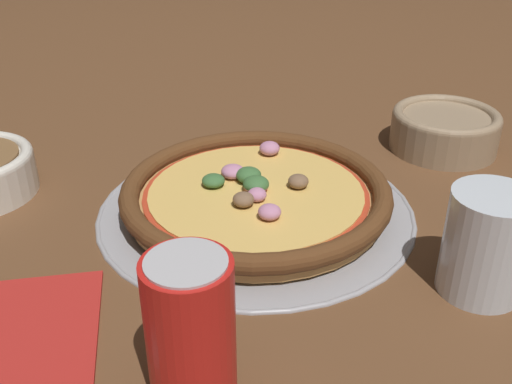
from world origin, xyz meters
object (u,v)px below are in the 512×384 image
at_px(beverage_can, 191,331).
at_px(pizza, 256,194).
at_px(bowl_near, 445,129).
at_px(drinking_cup, 487,244).
at_px(napkin, 17,333).
at_px(pizza_tray, 256,209).
at_px(fork, 26,373).

bearing_deg(beverage_can, pizza, 149.16).
xyz_separation_m(bowl_near, drinking_cup, (0.28, -0.16, 0.02)).
bearing_deg(drinking_cup, napkin, -101.99).
relative_size(bowl_near, beverage_can, 1.19).
relative_size(pizza_tray, beverage_can, 2.97).
distance_m(bowl_near, fork, 0.62).
bearing_deg(pizza_tray, pizza, 173.38).
height_order(pizza_tray, napkin, same).
bearing_deg(pizza, pizza_tray, -6.62).
distance_m(drinking_cup, beverage_can, 0.29).
height_order(pizza, napkin, pizza).
bearing_deg(napkin, beverage_can, 47.61).
bearing_deg(fork, napkin, 155.39).
relative_size(drinking_cup, fork, 0.64).
bearing_deg(napkin, pizza_tray, 114.74).
relative_size(pizza_tray, fork, 2.30).
relative_size(pizza_tray, drinking_cup, 3.58).
xyz_separation_m(pizza_tray, bowl_near, (-0.07, 0.31, 0.03)).
bearing_deg(napkin, pizza, 114.79).
xyz_separation_m(pizza, bowl_near, (-0.07, 0.31, 0.01)).
distance_m(pizza_tray, bowl_near, 0.32).
relative_size(bowl_near, napkin, 0.82).
bearing_deg(drinking_cup, pizza, -145.39).
relative_size(napkin, fork, 1.13).
height_order(pizza_tray, drinking_cup, drinking_cup).
height_order(pizza_tray, bowl_near, bowl_near).
relative_size(bowl_near, drinking_cup, 1.44).
bearing_deg(napkin, drinking_cup, 78.01).
bearing_deg(beverage_can, bowl_near, 124.04).
bearing_deg(beverage_can, fork, -118.33).
relative_size(pizza_tray, bowl_near, 2.49).
height_order(drinking_cup, napkin, drinking_cup).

